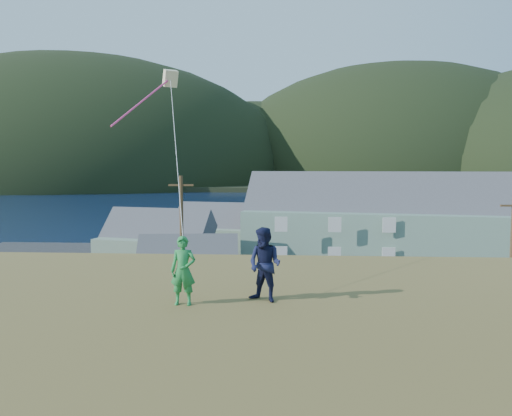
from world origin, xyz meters
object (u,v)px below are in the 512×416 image
Objects in this scene: lodge at (409,223)px; kite_flyer_green at (183,271)px; shed_white at (188,271)px; shed_palegreen_near at (157,245)px; wharf at (228,236)px; shed_palegreen_far at (224,233)px; kite_flyer_navy at (265,265)px.

lodge is 22.46× the size of kite_flyer_green.
lodge is at bearing 28.26° from shed_white.
kite_flyer_green is at bearing -61.66° from shed_palegreen_near.
wharf is 0.75× the size of lodge.
shed_white is (4.87, -9.22, -0.50)m from shed_palegreen_near.
shed_palegreen_far is 45.28m from kite_flyer_green.
kite_flyer_green is 1.85m from kite_flyer_navy.
lodge is 2.84× the size of shed_palegreen_far.
shed_white is (-20.00, -14.00, -2.19)m from lodge.
kite_flyer_navy is at bearing 13.12° from kite_flyer_green.
lodge reaches higher than wharf.
kite_flyer_navy is (6.51, -44.35, 5.17)m from shed_palegreen_far.
wharf is 59.71m from kite_flyer_green.
kite_flyer_green is at bearing -139.17° from kite_flyer_navy.
shed_palegreen_far is at bearing 177.75° from lodge.
shed_white is 27.55m from kite_flyer_navy.
kite_flyer_navy is (-12.99, -40.02, 3.51)m from lodge.
lodge is at bearing 23.44° from shed_palegreen_near.
kite_flyer_navy reaches higher than kite_flyer_green.
lodge is (20.82, -18.50, 4.09)m from wharf.
shed_palegreen_near reaches higher than shed_palegreen_far.
shed_palegreen_far is 45.12m from kite_flyer_navy.
shed_white is (0.82, -32.50, 1.90)m from wharf.
kite_flyer_green reaches higher than shed_palegreen_near.
wharf is at bearing 125.92° from kite_flyer_navy.
kite_flyer_navy reaches higher than shed_palegreen_near.
kite_flyer_green is (5.20, -26.42, 5.62)m from shed_white.
shed_white reaches higher than wharf.
shed_palegreen_near is 6.81× the size of kite_flyer_navy.
wharf is at bearing 96.43° from kite_flyer_green.
shed_palegreen_far is (5.36, 9.11, 0.03)m from shed_palegreen_near.
lodge reaches higher than shed_palegreen_near.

